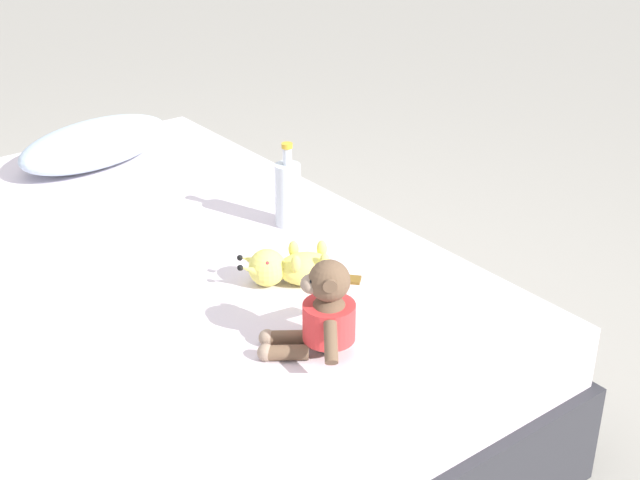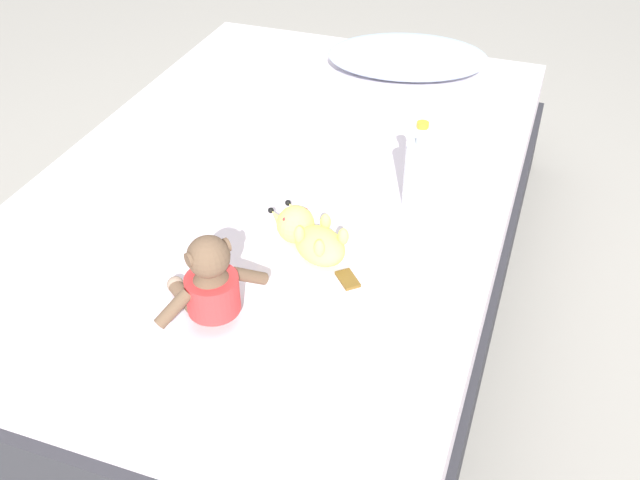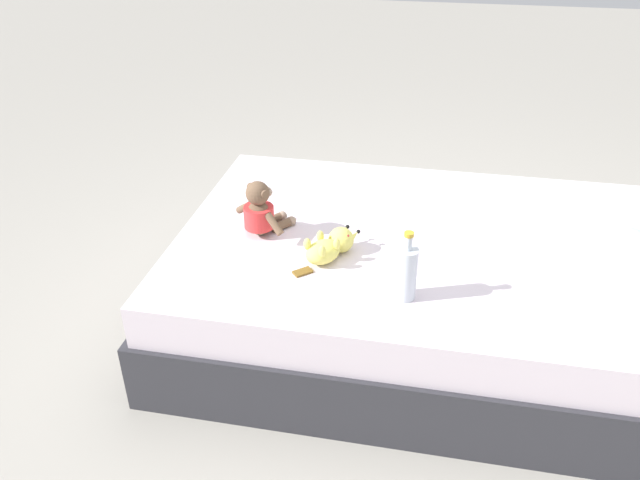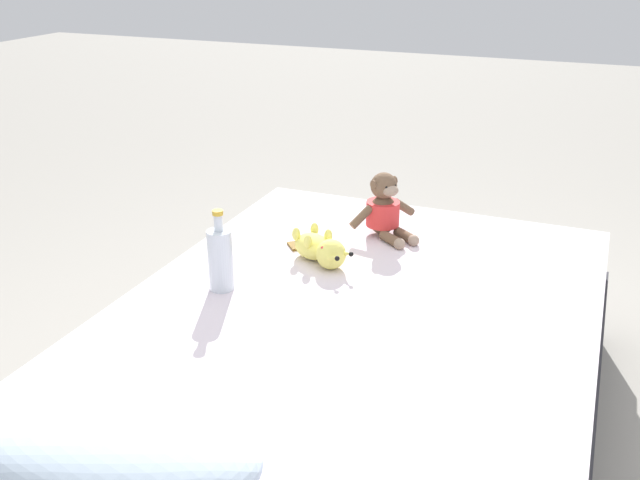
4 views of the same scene
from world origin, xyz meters
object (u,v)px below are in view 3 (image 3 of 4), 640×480
object	(u,v)px
plush_monkey	(261,212)
glass_bottle	(406,272)
bed	(425,285)
plush_yellow_creature	(331,246)

from	to	relation	value
plush_monkey	glass_bottle	bearing A→B (deg)	61.07
bed	plush_yellow_creature	xyz separation A→B (m)	(0.21, -0.37, 0.28)
bed	plush_monkey	distance (m)	0.76
plush_monkey	plush_yellow_creature	xyz separation A→B (m)	(0.13, 0.31, -0.05)
plush_yellow_creature	glass_bottle	xyz separation A→B (m)	(0.21, 0.30, 0.05)
plush_monkey	plush_yellow_creature	world-z (taller)	plush_monkey
plush_monkey	bed	bearing A→B (deg)	97.48
plush_monkey	plush_yellow_creature	distance (m)	0.34
bed	glass_bottle	distance (m)	0.54
glass_bottle	plush_yellow_creature	bearing A→B (deg)	-125.13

